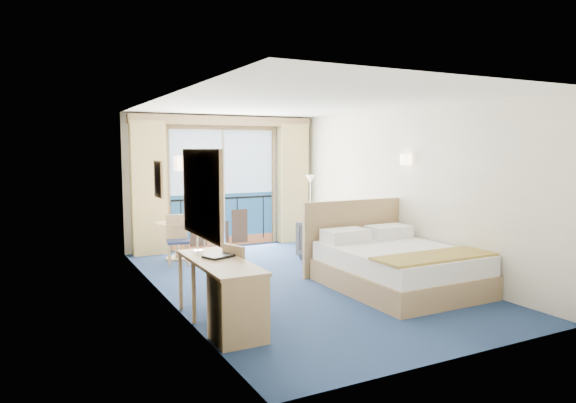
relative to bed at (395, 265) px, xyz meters
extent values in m
plane|color=navy|center=(-1.11, 0.95, -0.33)|extent=(6.50, 6.50, 0.00)
cube|color=silver|center=(-1.11, 4.21, 1.02)|extent=(4.00, 0.02, 2.70)
cube|color=silver|center=(-1.11, -2.31, 1.02)|extent=(4.00, 0.02, 2.70)
cube|color=silver|center=(-3.12, 0.95, 1.02)|extent=(0.02, 6.50, 2.70)
cube|color=silver|center=(0.90, 0.95, 1.02)|extent=(0.02, 6.50, 2.70)
cube|color=white|center=(-1.11, 0.95, 2.38)|extent=(4.00, 6.50, 0.02)
cube|color=navy|center=(-1.11, 4.17, 0.23)|extent=(2.20, 0.02, 1.08)
cube|color=#A6BDDB|center=(-1.11, 4.17, 1.43)|extent=(2.20, 0.02, 1.32)
cube|color=#9E5631|center=(-1.11, 4.17, -0.23)|extent=(2.20, 0.02, 0.20)
cube|color=black|center=(-1.11, 4.17, 0.67)|extent=(2.20, 0.02, 0.04)
cube|color=tan|center=(-1.11, 4.16, 2.13)|extent=(2.36, 0.03, 0.12)
cube|color=tan|center=(-2.26, 4.16, 0.87)|extent=(0.06, 0.03, 2.40)
cube|color=tan|center=(0.04, 4.16, 0.87)|extent=(0.06, 0.03, 2.40)
cube|color=silver|center=(-1.11, 4.16, 0.87)|extent=(0.05, 0.02, 2.40)
cube|color=#3A261A|center=(-0.76, 4.16, 0.07)|extent=(0.35, 0.02, 0.70)
cube|color=#3A261A|center=(-1.66, 4.16, 0.07)|extent=(0.35, 0.02, 0.70)
cube|color=#3A261A|center=(-1.16, 4.16, -0.03)|extent=(0.30, 0.02, 0.45)
cube|color=black|center=(-2.01, 4.17, 0.22)|extent=(0.02, 0.01, 0.90)
cube|color=black|center=(-1.41, 4.17, 0.22)|extent=(0.03, 0.01, 0.90)
cube|color=black|center=(-0.81, 4.17, 0.22)|extent=(0.03, 0.01, 0.90)
cube|color=black|center=(-0.21, 4.17, 0.22)|extent=(0.02, 0.01, 0.90)
cube|color=#D7C676|center=(-2.66, 4.02, 0.94)|extent=(0.65, 0.22, 2.55)
cube|color=#D7C676|center=(0.44, 4.02, 0.94)|extent=(0.65, 0.22, 2.55)
cube|color=tan|center=(-1.11, 4.05, 2.25)|extent=(3.80, 0.25, 0.18)
cube|color=tan|center=(-3.09, -0.55, 1.22)|extent=(0.04, 1.25, 0.95)
cube|color=#AFBAC2|center=(-3.06, -0.55, 1.22)|extent=(0.01, 1.12, 0.82)
cube|color=tan|center=(-3.09, 1.40, 1.27)|extent=(0.03, 0.42, 0.52)
cube|color=gray|center=(-3.07, 1.40, 1.27)|extent=(0.01, 0.34, 0.44)
cylinder|color=#FFE0B2|center=(-3.05, 0.35, 1.52)|extent=(0.18, 0.18, 0.18)
cylinder|color=#FFE0B2|center=(0.83, 0.80, 1.52)|extent=(0.18, 0.18, 0.18)
cube|color=tan|center=(0.00, -0.09, -0.17)|extent=(1.74, 2.17, 0.33)
cube|color=white|center=(0.00, -0.09, 0.13)|extent=(1.67, 2.11, 0.27)
cube|color=#A3883F|center=(0.00, -0.80, 0.28)|extent=(1.72, 0.60, 0.03)
cube|color=white|center=(-0.41, 0.69, 0.36)|extent=(0.67, 0.43, 0.20)
cube|color=white|center=(0.41, 0.69, 0.36)|extent=(0.67, 0.43, 0.20)
cube|color=tan|center=(0.00, 1.05, 0.26)|extent=(1.90, 0.07, 1.19)
cube|color=tan|center=(0.64, 1.39, -0.04)|extent=(0.45, 0.43, 0.59)
cube|color=white|center=(0.65, 1.37, 0.30)|extent=(0.23, 0.20, 0.08)
imported|color=#4D545D|center=(0.12, 2.31, 0.03)|extent=(1.11, 1.11, 0.72)
cylinder|color=silver|center=(0.49, 3.36, -0.32)|extent=(0.20, 0.20, 0.03)
cylinder|color=silver|center=(0.49, 3.36, 0.36)|extent=(0.02, 0.02, 1.40)
cone|color=white|center=(0.49, 3.36, 1.06)|extent=(0.19, 0.19, 0.17)
cube|color=tan|center=(-2.82, -0.35, 0.40)|extent=(0.56, 1.62, 0.04)
cube|color=tan|center=(-2.82, -0.90, 0.02)|extent=(0.53, 0.48, 0.72)
cylinder|color=tan|center=(-3.07, -0.15, 0.02)|extent=(0.05, 0.05, 0.72)
cylinder|color=tan|center=(-2.58, -0.15, 0.02)|extent=(0.05, 0.05, 0.72)
cylinder|color=tan|center=(-3.07, 0.41, 0.02)|extent=(0.05, 0.05, 0.72)
cylinder|color=tan|center=(-2.58, 0.41, 0.02)|extent=(0.05, 0.05, 0.72)
cube|color=#1E2646|center=(-2.40, -0.06, 0.08)|extent=(0.48, 0.48, 0.04)
cube|color=tan|center=(-2.56, -0.12, 0.32)|extent=(0.16, 0.36, 0.45)
cylinder|color=tan|center=(-2.20, -0.15, -0.13)|extent=(0.03, 0.03, 0.40)
cylinder|color=tan|center=(-2.30, 0.14, -0.13)|extent=(0.03, 0.03, 0.40)
cylinder|color=tan|center=(-2.49, -0.25, -0.13)|extent=(0.03, 0.03, 0.40)
cylinder|color=tan|center=(-2.59, 0.03, -0.13)|extent=(0.03, 0.03, 0.40)
cube|color=black|center=(-2.78, -0.18, 0.44)|extent=(0.38, 0.33, 0.03)
cylinder|color=silver|center=(-2.92, 0.16, 0.45)|extent=(0.11, 0.11, 0.02)
cylinder|color=silver|center=(-2.92, 0.16, 0.63)|extent=(0.01, 0.01, 0.37)
cone|color=white|center=(-2.92, 0.16, 0.81)|extent=(0.10, 0.10, 0.09)
cylinder|color=tan|center=(-2.31, 3.39, 0.33)|extent=(0.76, 0.76, 0.04)
cylinder|color=tan|center=(-2.31, 3.39, 0.00)|extent=(0.08, 0.08, 0.66)
cylinder|color=tan|center=(-2.31, 3.39, -0.32)|extent=(0.42, 0.42, 0.03)
cube|color=#1E2646|center=(-1.74, 3.29, 0.10)|extent=(0.44, 0.44, 0.05)
cube|color=tan|center=(-1.93, 3.26, 0.34)|extent=(0.09, 0.39, 0.46)
cylinder|color=tan|center=(-1.56, 3.16, -0.13)|extent=(0.03, 0.03, 0.42)
cylinder|color=tan|center=(-1.61, 3.47, -0.13)|extent=(0.03, 0.03, 0.42)
cylinder|color=tan|center=(-1.87, 3.11, -0.13)|extent=(0.03, 0.03, 0.42)
cylinder|color=tan|center=(-1.92, 3.42, -0.13)|extent=(0.03, 0.03, 0.42)
cube|color=#1E2646|center=(-2.43, 2.89, 0.08)|extent=(0.43, 0.43, 0.04)
cube|color=tan|center=(-2.40, 3.06, 0.31)|extent=(0.37, 0.10, 0.44)
cylinder|color=tan|center=(-2.60, 2.77, -0.14)|extent=(0.03, 0.03, 0.40)
cylinder|color=tan|center=(-2.31, 2.72, -0.14)|extent=(0.03, 0.03, 0.40)
cylinder|color=tan|center=(-2.55, 3.06, -0.14)|extent=(0.03, 0.03, 0.40)
cylinder|color=tan|center=(-2.25, 3.01, -0.14)|extent=(0.03, 0.03, 0.40)
camera|label=1|loc=(-4.77, -5.81, 1.70)|focal=32.00mm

